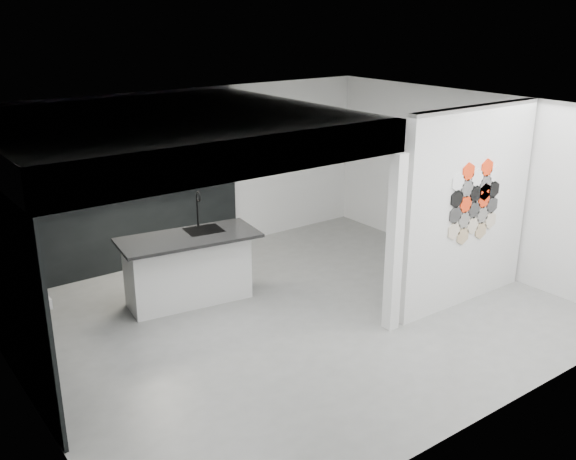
# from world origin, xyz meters

# --- Properties ---
(floor) EXTENTS (7.00, 6.00, 0.01)m
(floor) POSITION_xyz_m (0.00, 0.00, -0.01)
(floor) COLOR slate
(partition_panel) EXTENTS (2.45, 0.15, 2.80)m
(partition_panel) POSITION_xyz_m (2.23, -1.00, 1.40)
(partition_panel) COLOR silver
(partition_panel) RESTS_ON floor
(bay_clad_back) EXTENTS (4.40, 0.04, 2.35)m
(bay_clad_back) POSITION_xyz_m (-1.30, 2.97, 1.18)
(bay_clad_back) COLOR black
(bay_clad_back) RESTS_ON floor
(bulkhead) EXTENTS (4.40, 4.00, 0.40)m
(bulkhead) POSITION_xyz_m (-1.30, 1.00, 2.55)
(bulkhead) COLOR silver
(bulkhead) RESTS_ON corner_column
(corner_column) EXTENTS (0.16, 0.16, 2.35)m
(corner_column) POSITION_xyz_m (0.82, -1.00, 1.18)
(corner_column) COLOR silver
(corner_column) RESTS_ON floor
(fascia_beam) EXTENTS (4.40, 0.16, 0.40)m
(fascia_beam) POSITION_xyz_m (-1.30, -0.92, 2.55)
(fascia_beam) COLOR silver
(fascia_beam) RESTS_ON corner_column
(wall_basin) EXTENTS (0.40, 0.60, 0.12)m
(wall_basin) POSITION_xyz_m (-3.24, 0.80, 0.85)
(wall_basin) COLOR silver
(wall_basin) RESTS_ON bay_clad_left
(display_shelf) EXTENTS (3.00, 0.15, 0.04)m
(display_shelf) POSITION_xyz_m (-1.20, 2.87, 1.30)
(display_shelf) COLOR black
(display_shelf) RESTS_ON bay_clad_back
(kitchen_island) EXTENTS (2.03, 1.11, 1.56)m
(kitchen_island) POSITION_xyz_m (-0.93, 1.29, 0.52)
(kitchen_island) COLOR silver
(kitchen_island) RESTS_ON floor
(stockpot) EXTENTS (0.25, 0.25, 0.17)m
(stockpot) POSITION_xyz_m (-2.07, 2.87, 1.41)
(stockpot) COLOR black
(stockpot) RESTS_ON display_shelf
(kettle) EXTENTS (0.20, 0.20, 0.15)m
(kettle) POSITION_xyz_m (0.05, 2.87, 1.40)
(kettle) COLOR black
(kettle) RESTS_ON display_shelf
(glass_bowl) EXTENTS (0.19, 0.19, 0.11)m
(glass_bowl) POSITION_xyz_m (0.15, 2.87, 1.37)
(glass_bowl) COLOR gray
(glass_bowl) RESTS_ON display_shelf
(glass_vase) EXTENTS (0.10, 0.10, 0.13)m
(glass_vase) POSITION_xyz_m (0.15, 2.87, 1.38)
(glass_vase) COLOR gray
(glass_vase) RESTS_ON display_shelf
(bottle_dark) EXTENTS (0.06, 0.06, 0.14)m
(bottle_dark) POSITION_xyz_m (-1.78, 2.87, 1.39)
(bottle_dark) COLOR black
(bottle_dark) RESTS_ON display_shelf
(utensil_cup) EXTENTS (0.10, 0.10, 0.11)m
(utensil_cup) POSITION_xyz_m (-1.79, 2.87, 1.37)
(utensil_cup) COLOR black
(utensil_cup) RESTS_ON display_shelf
(hex_tile_cluster) EXTENTS (1.04, 0.02, 1.16)m
(hex_tile_cluster) POSITION_xyz_m (2.26, -1.09, 1.50)
(hex_tile_cluster) COLOR beige
(hex_tile_cluster) RESTS_ON partition_panel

